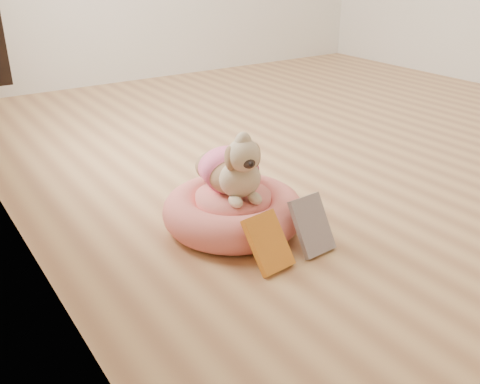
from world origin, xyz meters
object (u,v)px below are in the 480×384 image
book_yellow (268,243)px  dog (232,158)px  pet_bed (233,211)px  book_white (312,225)px

book_yellow → dog: bearing=72.6°
dog → book_yellow: 0.41m
pet_bed → book_white: bearing=-65.1°
pet_bed → dog: (0.01, 0.02, 0.23)m
dog → book_white: bearing=-55.9°
pet_bed → dog: bearing=64.0°
pet_bed → book_white: book_white is taller
pet_bed → book_yellow: bearing=-100.4°
book_yellow → pet_bed: bearing=73.5°
dog → book_white: dog is taller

